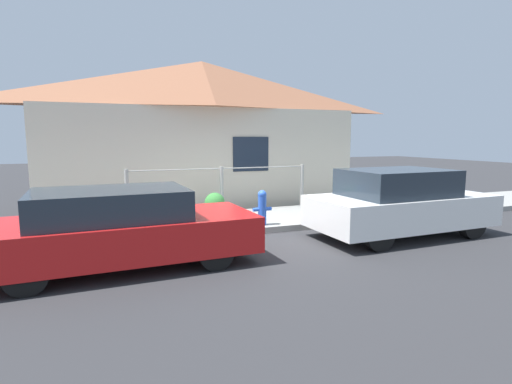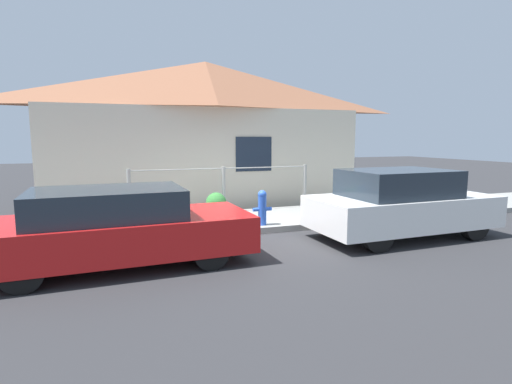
% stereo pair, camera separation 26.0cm
% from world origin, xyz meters
% --- Properties ---
extents(ground_plane, '(60.00, 60.00, 0.00)m').
position_xyz_m(ground_plane, '(0.00, 0.00, 0.00)').
color(ground_plane, '#2D2D30').
extents(sidewalk, '(24.00, 2.35, 0.14)m').
position_xyz_m(sidewalk, '(0.00, 1.17, 0.07)').
color(sidewalk, gray).
rests_on(sidewalk, ground_plane).
extents(house, '(9.60, 2.23, 4.37)m').
position_xyz_m(house, '(0.00, 4.04, 3.45)').
color(house, beige).
rests_on(house, ground_plane).
extents(fence, '(4.90, 0.10, 1.21)m').
position_xyz_m(fence, '(0.00, 2.20, 0.80)').
color(fence, '#999993').
rests_on(fence, sidewalk).
extents(car_left, '(4.33, 1.93, 1.29)m').
position_xyz_m(car_left, '(-2.73, -1.22, 0.65)').
color(car_left, red).
rests_on(car_left, ground_plane).
extents(car_right, '(3.97, 1.86, 1.44)m').
position_xyz_m(car_right, '(2.94, -1.22, 0.72)').
color(car_right, white).
rests_on(car_right, ground_plane).
extents(fire_hydrant, '(0.44, 0.20, 0.79)m').
position_xyz_m(fire_hydrant, '(0.38, 0.29, 0.56)').
color(fire_hydrant, blue).
rests_on(fire_hydrant, sidewalk).
extents(potted_plant_near_hydrant, '(0.51, 0.51, 0.60)m').
position_xyz_m(potted_plant_near_hydrant, '(-0.35, 1.65, 0.47)').
color(potted_plant_near_hydrant, brown).
rests_on(potted_plant_near_hydrant, sidewalk).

